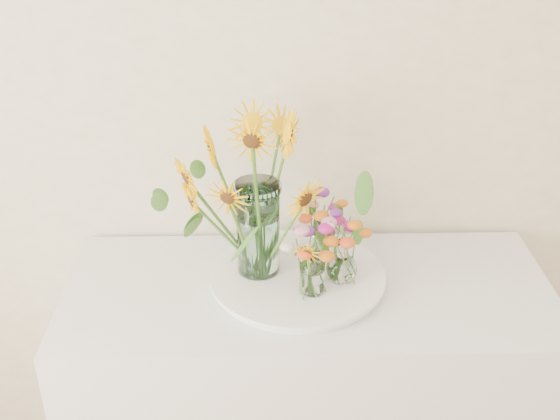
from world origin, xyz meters
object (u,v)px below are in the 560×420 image
object	(u,v)px
small_vase_a	(312,275)
mason_jar	(258,228)
tray	(297,279)
small_vase_c	(324,238)
counter	(306,404)
small_vase_b	(342,261)

from	to	relation	value
small_vase_a	mason_jar	bearing A→B (deg)	142.86
mason_jar	small_vase_a	xyz separation A→B (m)	(0.15, -0.11, -0.08)
tray	small_vase_c	world-z (taller)	small_vase_c
small_vase_a	small_vase_c	xyz separation A→B (m)	(0.05, 0.20, -0.00)
tray	counter	bearing A→B (deg)	-38.52
counter	small_vase_b	bearing A→B (deg)	-0.50
counter	small_vase_c	bearing A→B (deg)	69.85
small_vase_b	small_vase_c	distance (m)	0.15
small_vase_b	small_vase_c	size ratio (longest dim) A/B	1.13
small_vase_a	small_vase_b	xyz separation A→B (m)	(0.09, 0.06, 0.01)
small_vase_c	small_vase_a	bearing A→B (deg)	-103.23
mason_jar	small_vase_c	world-z (taller)	mason_jar
counter	small_vase_a	world-z (taller)	small_vase_a
small_vase_a	small_vase_b	size ratio (longest dim) A/B	0.90
small_vase_b	small_vase_c	bearing A→B (deg)	106.28
counter	mason_jar	world-z (taller)	mason_jar
counter	tray	world-z (taller)	tray
mason_jar	counter	bearing A→B (deg)	-19.46
small_vase_a	small_vase_c	bearing A→B (deg)	76.77
tray	mason_jar	xyz separation A→B (m)	(-0.11, 0.03, 0.15)
tray	mason_jar	world-z (taller)	mason_jar
mason_jar	small_vase_c	xyz separation A→B (m)	(0.19, 0.09, -0.09)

